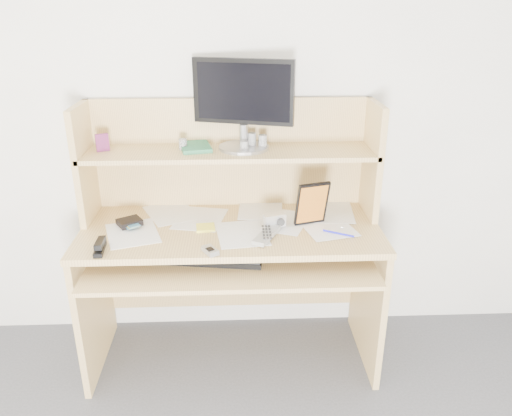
{
  "coord_description": "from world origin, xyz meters",
  "views": [
    {
      "loc": [
        0.03,
        -0.65,
        1.74
      ],
      "look_at": [
        0.12,
        1.43,
        0.87
      ],
      "focal_mm": 35.0,
      "sensor_mm": 36.0,
      "label": 1
    }
  ],
  "objects_px": {
    "desk": "(231,230)",
    "keyboard": "(210,255)",
    "game_case": "(312,204)",
    "monitor": "(243,101)",
    "tv_remote": "(267,235)"
  },
  "relations": [
    {
      "from": "game_case",
      "to": "desk",
      "type": "bearing_deg",
      "value": 150.24
    },
    {
      "from": "desk",
      "to": "keyboard",
      "type": "bearing_deg",
      "value": -115.37
    },
    {
      "from": "desk",
      "to": "game_case",
      "type": "distance_m",
      "value": 0.42
    },
    {
      "from": "keyboard",
      "to": "monitor",
      "type": "relative_size",
      "value": 1.07
    },
    {
      "from": "keyboard",
      "to": "tv_remote",
      "type": "bearing_deg",
      "value": 6.83
    },
    {
      "from": "monitor",
      "to": "tv_remote",
      "type": "bearing_deg",
      "value": -57.61
    },
    {
      "from": "game_case",
      "to": "monitor",
      "type": "xyz_separation_m",
      "value": [
        -0.31,
        0.2,
        0.44
      ]
    },
    {
      "from": "monitor",
      "to": "keyboard",
      "type": "bearing_deg",
      "value": -101.35
    },
    {
      "from": "tv_remote",
      "to": "monitor",
      "type": "xyz_separation_m",
      "value": [
        -0.09,
        0.32,
        0.54
      ]
    },
    {
      "from": "tv_remote",
      "to": "game_case",
      "type": "height_order",
      "value": "game_case"
    },
    {
      "from": "desk",
      "to": "monitor",
      "type": "relative_size",
      "value": 2.99
    },
    {
      "from": "keyboard",
      "to": "monitor",
      "type": "distance_m",
      "value": 0.73
    },
    {
      "from": "keyboard",
      "to": "monitor",
      "type": "height_order",
      "value": "monitor"
    },
    {
      "from": "desk",
      "to": "tv_remote",
      "type": "height_order",
      "value": "desk"
    },
    {
      "from": "keyboard",
      "to": "tv_remote",
      "type": "relative_size",
      "value": 2.46
    }
  ]
}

